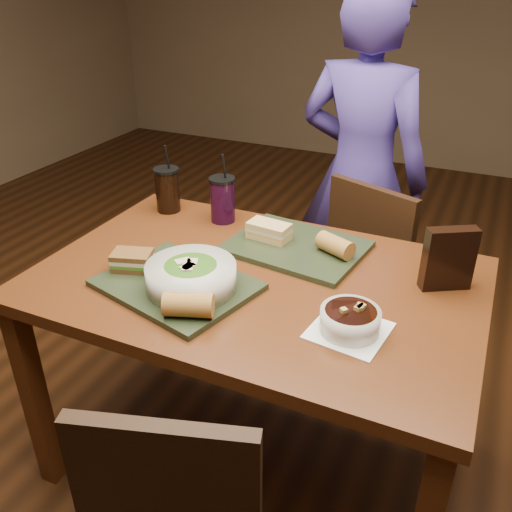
{
  "coord_description": "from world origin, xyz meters",
  "views": [
    {
      "loc": [
        0.58,
        -1.26,
        1.57
      ],
      "look_at": [
        0.0,
        0.0,
        0.82
      ],
      "focal_mm": 38.0,
      "sensor_mm": 36.0,
      "label": 1
    }
  ],
  "objects_px": {
    "tray_near": "(177,285)",
    "sandwich_near": "(132,260)",
    "cup_berry": "(223,199)",
    "soup_bowl": "(350,320)",
    "baguette_near": "(188,305)",
    "sandwich_far": "(269,231)",
    "tray_far": "(296,247)",
    "baguette_far": "(335,245)",
    "dining_table": "(256,302)",
    "chip_bag": "(449,259)",
    "chair_far": "(370,267)",
    "diner": "(361,177)",
    "salad_bowl": "(191,275)",
    "cup_cola": "(167,189)"
  },
  "relations": [
    {
      "from": "baguette_far",
      "to": "dining_table",
      "type": "bearing_deg",
      "value": -131.21
    },
    {
      "from": "soup_bowl",
      "to": "sandwich_far",
      "type": "height_order",
      "value": "soup_bowl"
    },
    {
      "from": "tray_far",
      "to": "soup_bowl",
      "type": "relative_size",
      "value": 2.03
    },
    {
      "from": "chair_far",
      "to": "salad_bowl",
      "type": "xyz_separation_m",
      "value": [
        -0.33,
        -0.84,
        0.33
      ]
    },
    {
      "from": "dining_table",
      "to": "cup_cola",
      "type": "height_order",
      "value": "cup_cola"
    },
    {
      "from": "chair_far",
      "to": "diner",
      "type": "height_order",
      "value": "diner"
    },
    {
      "from": "sandwich_near",
      "to": "baguette_near",
      "type": "xyz_separation_m",
      "value": [
        0.28,
        -0.14,
        0.0
      ]
    },
    {
      "from": "soup_bowl",
      "to": "baguette_near",
      "type": "distance_m",
      "value": 0.41
    },
    {
      "from": "dining_table",
      "to": "cup_cola",
      "type": "bearing_deg",
      "value": 148.31
    },
    {
      "from": "dining_table",
      "to": "baguette_far",
      "type": "xyz_separation_m",
      "value": [
        0.18,
        0.2,
        0.14
      ]
    },
    {
      "from": "soup_bowl",
      "to": "chip_bag",
      "type": "relative_size",
      "value": 1.12
    },
    {
      "from": "soup_bowl",
      "to": "chip_bag",
      "type": "distance_m",
      "value": 0.37
    },
    {
      "from": "tray_near",
      "to": "soup_bowl",
      "type": "relative_size",
      "value": 2.03
    },
    {
      "from": "chair_far",
      "to": "baguette_far",
      "type": "xyz_separation_m",
      "value": [
        -0.02,
        -0.48,
        0.32
      ]
    },
    {
      "from": "chair_far",
      "to": "sandwich_far",
      "type": "height_order",
      "value": "chair_far"
    },
    {
      "from": "sandwich_near",
      "to": "baguette_far",
      "type": "relative_size",
      "value": 1.12
    },
    {
      "from": "dining_table",
      "to": "chip_bag",
      "type": "xyz_separation_m",
      "value": [
        0.51,
        0.17,
        0.18
      ]
    },
    {
      "from": "dining_table",
      "to": "sandwich_far",
      "type": "height_order",
      "value": "sandwich_far"
    },
    {
      "from": "dining_table",
      "to": "baguette_near",
      "type": "height_order",
      "value": "baguette_near"
    },
    {
      "from": "diner",
      "to": "sandwich_far",
      "type": "bearing_deg",
      "value": 87.96
    },
    {
      "from": "diner",
      "to": "tray_near",
      "type": "relative_size",
      "value": 3.7
    },
    {
      "from": "sandwich_far",
      "to": "tray_near",
      "type": "bearing_deg",
      "value": -109.33
    },
    {
      "from": "cup_berry",
      "to": "chip_bag",
      "type": "bearing_deg",
      "value": -10.22
    },
    {
      "from": "sandwich_near",
      "to": "soup_bowl",
      "type": "bearing_deg",
      "value": -1.07
    },
    {
      "from": "soup_bowl",
      "to": "sandwich_far",
      "type": "distance_m",
      "value": 0.53
    },
    {
      "from": "chair_far",
      "to": "tray_far",
      "type": "relative_size",
      "value": 2.04
    },
    {
      "from": "soup_bowl",
      "to": "cup_cola",
      "type": "relative_size",
      "value": 0.81
    },
    {
      "from": "sandwich_near",
      "to": "cup_berry",
      "type": "distance_m",
      "value": 0.46
    },
    {
      "from": "diner",
      "to": "baguette_far",
      "type": "height_order",
      "value": "diner"
    },
    {
      "from": "cup_berry",
      "to": "soup_bowl",
      "type": "bearing_deg",
      "value": -37.53
    },
    {
      "from": "soup_bowl",
      "to": "sandwich_near",
      "type": "distance_m",
      "value": 0.67
    },
    {
      "from": "baguette_far",
      "to": "baguette_near",
      "type": "bearing_deg",
      "value": -116.7
    },
    {
      "from": "chip_bag",
      "to": "baguette_far",
      "type": "bearing_deg",
      "value": 144.11
    },
    {
      "from": "tray_near",
      "to": "cup_berry",
      "type": "distance_m",
      "value": 0.48
    },
    {
      "from": "tray_near",
      "to": "sandwich_near",
      "type": "xyz_separation_m",
      "value": [
        -0.16,
        0.01,
        0.04
      ]
    },
    {
      "from": "chip_bag",
      "to": "soup_bowl",
      "type": "bearing_deg",
      "value": -150.8
    },
    {
      "from": "tray_far",
      "to": "salad_bowl",
      "type": "bearing_deg",
      "value": -114.81
    },
    {
      "from": "chair_far",
      "to": "tray_far",
      "type": "distance_m",
      "value": 0.57
    },
    {
      "from": "soup_bowl",
      "to": "baguette_near",
      "type": "height_order",
      "value": "baguette_near"
    },
    {
      "from": "sandwich_far",
      "to": "cup_berry",
      "type": "distance_m",
      "value": 0.24
    },
    {
      "from": "tray_far",
      "to": "sandwich_far",
      "type": "relative_size",
      "value": 2.9
    },
    {
      "from": "sandwich_near",
      "to": "cup_cola",
      "type": "bearing_deg",
      "value": 109.97
    },
    {
      "from": "cup_cola",
      "to": "salad_bowl",
      "type": "bearing_deg",
      "value": -51.14
    },
    {
      "from": "dining_table",
      "to": "sandwich_near",
      "type": "xyz_separation_m",
      "value": [
        -0.34,
        -0.14,
        0.14
      ]
    },
    {
      "from": "dining_table",
      "to": "cup_cola",
      "type": "relative_size",
      "value": 5.11
    },
    {
      "from": "tray_far",
      "to": "baguette_near",
      "type": "xyz_separation_m",
      "value": [
        -0.11,
        -0.49,
        0.04
      ]
    },
    {
      "from": "tray_near",
      "to": "sandwich_near",
      "type": "bearing_deg",
      "value": 175.04
    },
    {
      "from": "chair_far",
      "to": "dining_table",
      "type": "bearing_deg",
      "value": -106.35
    },
    {
      "from": "dining_table",
      "to": "cup_berry",
      "type": "xyz_separation_m",
      "value": [
        -0.27,
        0.31,
        0.17
      ]
    },
    {
      "from": "chip_bag",
      "to": "dining_table",
      "type": "bearing_deg",
      "value": 167.97
    }
  ]
}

